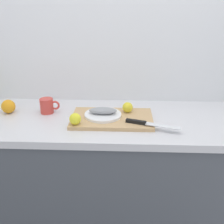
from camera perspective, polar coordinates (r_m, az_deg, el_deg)
back_wall at (r=1.79m, az=1.30°, el=13.34°), size 3.20×0.05×2.50m
kitchen_counter at (r=1.80m, az=0.84°, el=-14.47°), size 2.00×0.60×0.90m
cutting_board at (r=1.54m, az=-0.00°, el=-1.37°), size 0.46×0.28×0.02m
white_plate at (r=1.55m, az=-1.90°, el=-0.59°), size 0.21×0.21×0.01m
fish_fillet at (r=1.54m, az=-1.91°, el=0.28°), size 0.16×0.07×0.04m
chef_knife at (r=1.45m, az=7.02°, el=-2.35°), size 0.28×0.12×0.02m
lemon_0 at (r=1.60m, az=3.27°, el=0.98°), size 0.06×0.06×0.06m
lemon_1 at (r=1.45m, az=-7.67°, el=-1.43°), size 0.06×0.06×0.06m
coffee_mug_0 at (r=1.68m, az=-13.34°, el=1.27°), size 0.12×0.08×0.09m
orange_1 at (r=1.75m, az=-20.79°, el=1.09°), size 0.08×0.08×0.08m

